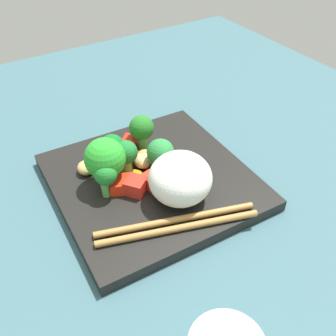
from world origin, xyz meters
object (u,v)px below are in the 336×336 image
(broccoli_floret_1, at_px, (107,177))
(chopstick_pair, at_px, (177,224))
(carrot_slice_1, at_px, (132,157))
(square_plate, at_px, (152,181))
(rice_mound, at_px, (180,178))

(broccoli_floret_1, xyz_separation_m, chopstick_pair, (-0.05, 0.10, -0.03))
(broccoli_floret_1, height_order, carrot_slice_1, broccoli_floret_1)
(square_plate, relative_size, broccoli_floret_1, 5.10)
(carrot_slice_1, distance_m, chopstick_pair, 0.16)
(square_plate, relative_size, chopstick_pair, 1.32)
(carrot_slice_1, xyz_separation_m, chopstick_pair, (0.02, 0.15, 0.00))
(rice_mound, height_order, carrot_slice_1, rice_mound)
(rice_mound, relative_size, carrot_slice_1, 3.91)
(square_plate, bearing_deg, chopstick_pair, 78.39)
(broccoli_floret_1, distance_m, carrot_slice_1, 0.09)
(square_plate, bearing_deg, carrot_slice_1, -84.96)
(rice_mound, bearing_deg, chopstick_pair, 53.38)
(carrot_slice_1, bearing_deg, rice_mound, 98.32)
(broccoli_floret_1, relative_size, chopstick_pair, 0.26)
(rice_mound, xyz_separation_m, chopstick_pair, (0.03, 0.04, -0.03))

